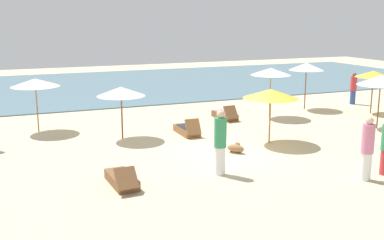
{
  "coord_description": "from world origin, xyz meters",
  "views": [
    {
      "loc": [
        -7.37,
        -14.11,
        4.6
      ],
      "look_at": [
        -1.43,
        0.49,
        1.1
      ],
      "focal_mm": 43.81,
      "sensor_mm": 36.0,
      "label": 1
    }
  ],
  "objects_px": {
    "umbrella_4": "(381,80)",
    "person_4": "(353,88)",
    "umbrella_2": "(307,67)",
    "person_3": "(367,148)",
    "dog": "(236,148)",
    "lounger_4": "(187,130)",
    "umbrella_5": "(374,74)",
    "umbrella_3": "(121,92)",
    "lounger_5": "(225,115)",
    "lounger_2": "(122,180)",
    "person_0": "(220,142)",
    "umbrella_0": "(271,94)",
    "umbrella_6": "(35,83)",
    "umbrella_1": "(271,72)"
  },
  "relations": [
    {
      "from": "umbrella_2",
      "to": "lounger_4",
      "type": "distance_m",
      "value": 8.11
    },
    {
      "from": "umbrella_2",
      "to": "person_3",
      "type": "height_order",
      "value": "umbrella_2"
    },
    {
      "from": "umbrella_6",
      "to": "umbrella_2",
      "type": "bearing_deg",
      "value": -0.5
    },
    {
      "from": "lounger_5",
      "to": "dog",
      "type": "relative_size",
      "value": 2.65
    },
    {
      "from": "umbrella_2",
      "to": "umbrella_6",
      "type": "relative_size",
      "value": 1.08
    },
    {
      "from": "lounger_5",
      "to": "umbrella_1",
      "type": "bearing_deg",
      "value": -11.41
    },
    {
      "from": "umbrella_2",
      "to": "umbrella_5",
      "type": "bearing_deg",
      "value": -42.03
    },
    {
      "from": "umbrella_0",
      "to": "umbrella_1",
      "type": "relative_size",
      "value": 0.88
    },
    {
      "from": "umbrella_3",
      "to": "lounger_2",
      "type": "xyz_separation_m",
      "value": [
        -1.24,
        -4.97,
        -1.67
      ]
    },
    {
      "from": "dog",
      "to": "umbrella_0",
      "type": "bearing_deg",
      "value": 21.1
    },
    {
      "from": "person_3",
      "to": "umbrella_2",
      "type": "bearing_deg",
      "value": 63.87
    },
    {
      "from": "umbrella_5",
      "to": "person_3",
      "type": "relative_size",
      "value": 1.11
    },
    {
      "from": "umbrella_5",
      "to": "person_4",
      "type": "relative_size",
      "value": 1.21
    },
    {
      "from": "umbrella_2",
      "to": "person_4",
      "type": "height_order",
      "value": "umbrella_2"
    },
    {
      "from": "umbrella_1",
      "to": "person_4",
      "type": "height_order",
      "value": "umbrella_1"
    },
    {
      "from": "lounger_4",
      "to": "dog",
      "type": "distance_m",
      "value": 3.08
    },
    {
      "from": "umbrella_0",
      "to": "umbrella_3",
      "type": "relative_size",
      "value": 1.0
    },
    {
      "from": "umbrella_2",
      "to": "person_4",
      "type": "relative_size",
      "value": 1.38
    },
    {
      "from": "umbrella_3",
      "to": "person_3",
      "type": "height_order",
      "value": "umbrella_3"
    },
    {
      "from": "umbrella_3",
      "to": "dog",
      "type": "distance_m",
      "value": 4.88
    },
    {
      "from": "umbrella_6",
      "to": "lounger_2",
      "type": "height_order",
      "value": "umbrella_6"
    },
    {
      "from": "umbrella_6",
      "to": "person_0",
      "type": "relative_size",
      "value": 1.12
    },
    {
      "from": "umbrella_3",
      "to": "person_4",
      "type": "height_order",
      "value": "umbrella_3"
    },
    {
      "from": "umbrella_2",
      "to": "umbrella_6",
      "type": "xyz_separation_m",
      "value": [
        -12.87,
        0.11,
        -0.14
      ]
    },
    {
      "from": "lounger_4",
      "to": "person_4",
      "type": "bearing_deg",
      "value": 14.71
    },
    {
      "from": "umbrella_6",
      "to": "person_0",
      "type": "height_order",
      "value": "umbrella_6"
    },
    {
      "from": "umbrella_3",
      "to": "person_4",
      "type": "bearing_deg",
      "value": 10.69
    },
    {
      "from": "umbrella_1",
      "to": "umbrella_4",
      "type": "relative_size",
      "value": 1.02
    },
    {
      "from": "umbrella_3",
      "to": "umbrella_5",
      "type": "xyz_separation_m",
      "value": [
        12.31,
        0.2,
        0.07
      ]
    },
    {
      "from": "umbrella_2",
      "to": "person_3",
      "type": "relative_size",
      "value": 1.26
    },
    {
      "from": "umbrella_3",
      "to": "dog",
      "type": "bearing_deg",
      "value": -46.42
    },
    {
      "from": "umbrella_1",
      "to": "lounger_5",
      "type": "xyz_separation_m",
      "value": [
        -2.07,
        0.42,
        -1.95
      ]
    },
    {
      "from": "lounger_4",
      "to": "person_0",
      "type": "relative_size",
      "value": 0.84
    },
    {
      "from": "umbrella_0",
      "to": "lounger_2",
      "type": "height_order",
      "value": "umbrella_0"
    },
    {
      "from": "umbrella_2",
      "to": "lounger_4",
      "type": "height_order",
      "value": "umbrella_2"
    },
    {
      "from": "umbrella_3",
      "to": "lounger_5",
      "type": "bearing_deg",
      "value": 18.09
    },
    {
      "from": "umbrella_3",
      "to": "umbrella_2",
      "type": "bearing_deg",
      "value": 13.02
    },
    {
      "from": "umbrella_3",
      "to": "person_0",
      "type": "relative_size",
      "value": 1.03
    },
    {
      "from": "umbrella_0",
      "to": "umbrella_3",
      "type": "xyz_separation_m",
      "value": [
        -4.89,
        2.65,
        -0.01
      ]
    },
    {
      "from": "umbrella_0",
      "to": "person_0",
      "type": "xyz_separation_m",
      "value": [
        -3.22,
        -2.51,
        -0.86
      ]
    },
    {
      "from": "umbrella_5",
      "to": "dog",
      "type": "xyz_separation_m",
      "value": [
        -9.15,
        -3.52,
        -1.74
      ]
    },
    {
      "from": "umbrella_4",
      "to": "person_4",
      "type": "height_order",
      "value": "umbrella_4"
    },
    {
      "from": "umbrella_3",
      "to": "lounger_5",
      "type": "xyz_separation_m",
      "value": [
        5.22,
        1.71,
        -1.66
      ]
    },
    {
      "from": "lounger_2",
      "to": "person_0",
      "type": "relative_size",
      "value": 0.89
    },
    {
      "from": "umbrella_3",
      "to": "umbrella_6",
      "type": "distance_m",
      "value": 3.77
    },
    {
      "from": "lounger_2",
      "to": "lounger_5",
      "type": "bearing_deg",
      "value": 45.94
    },
    {
      "from": "lounger_5",
      "to": "umbrella_0",
      "type": "bearing_deg",
      "value": -94.32
    },
    {
      "from": "umbrella_3",
      "to": "umbrella_6",
      "type": "relative_size",
      "value": 0.93
    },
    {
      "from": "umbrella_1",
      "to": "lounger_2",
      "type": "distance_m",
      "value": 10.77
    },
    {
      "from": "dog",
      "to": "lounger_4",
      "type": "bearing_deg",
      "value": 101.36
    }
  ]
}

